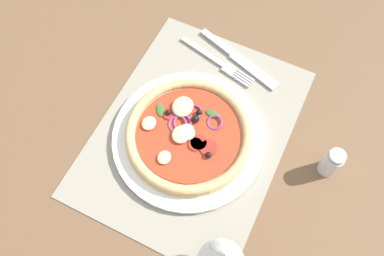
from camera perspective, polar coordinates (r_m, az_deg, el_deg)
name	(u,v)px	position (r cm, az deg, el deg)	size (l,w,h in cm)	color
ground_plane	(193,134)	(74.64, 0.20, -0.85)	(190.00, 140.00, 2.40)	brown
placemat	(193,131)	(73.37, 0.20, -0.39)	(44.75, 33.60, 0.40)	gray
plate	(187,137)	(72.06, -0.80, -1.26)	(28.29, 28.29, 1.05)	silver
pizza	(186,132)	(70.62, -0.84, -0.65)	(23.14, 23.14, 2.68)	tan
fork	(220,63)	(80.82, 4.11, 9.46)	(5.64, 17.86, 0.44)	silver
knife	(239,59)	(81.77, 6.87, 10.04)	(7.93, 19.48, 0.62)	silver
pepper_shaker	(332,163)	(71.81, 19.76, -4.79)	(3.20, 3.20, 6.70)	silver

